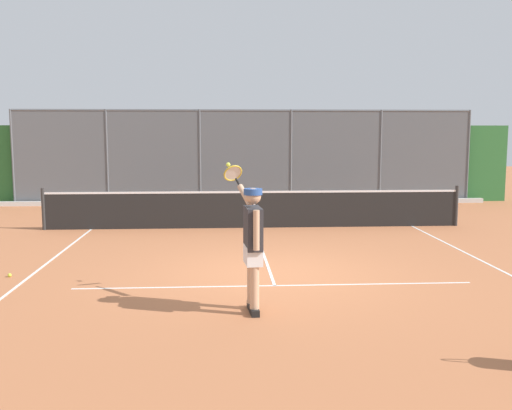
# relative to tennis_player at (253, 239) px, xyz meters

# --- Properties ---
(ground_plane) EXTENTS (60.00, 60.00, 0.00)m
(ground_plane) POSITION_rel_tennis_player_xyz_m (-0.44, -2.20, -1.03)
(ground_plane) COLOR #B76B42
(court_line_markings) EXTENTS (8.42, 10.47, 0.01)m
(court_line_markings) POSITION_rel_tennis_player_xyz_m (-0.44, -1.05, -1.02)
(court_line_markings) COLOR white
(court_line_markings) RESTS_ON ground
(fence_backdrop) EXTENTS (18.64, 1.37, 3.22)m
(fence_backdrop) POSITION_rel_tennis_player_xyz_m (-0.44, -12.78, 0.31)
(fence_backdrop) COLOR #565B60
(fence_backdrop) RESTS_ON ground
(tennis_net) EXTENTS (10.82, 0.09, 1.07)m
(tennis_net) POSITION_rel_tennis_player_xyz_m (-0.44, -7.08, -0.53)
(tennis_net) COLOR #2D2D2D
(tennis_net) RESTS_ON ground
(tennis_player) EXTENTS (0.56, 1.40, 2.03)m
(tennis_player) POSITION_rel_tennis_player_xyz_m (0.00, 0.00, 0.00)
(tennis_player) COLOR black
(tennis_player) RESTS_ON ground
(tennis_ball_mid_court) EXTENTS (0.07, 0.07, 0.07)m
(tennis_ball_mid_court) POSITION_rel_tennis_player_xyz_m (4.09, -2.19, -0.99)
(tennis_ball_mid_court) COLOR #C1D138
(tennis_ball_mid_court) RESTS_ON ground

